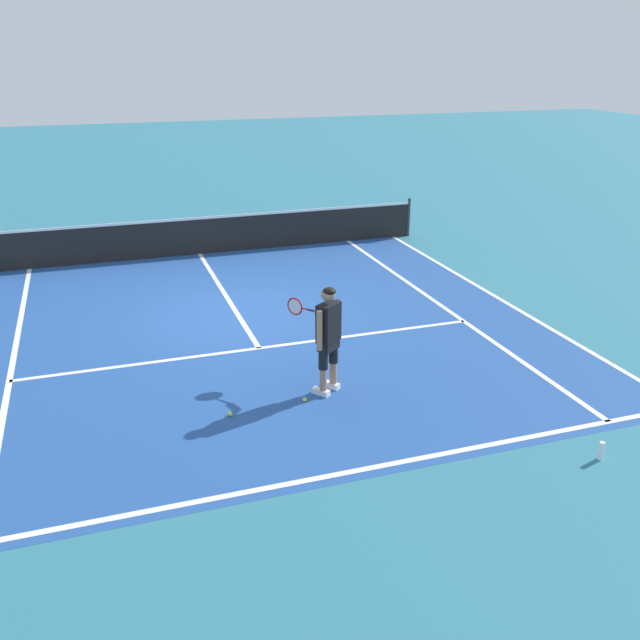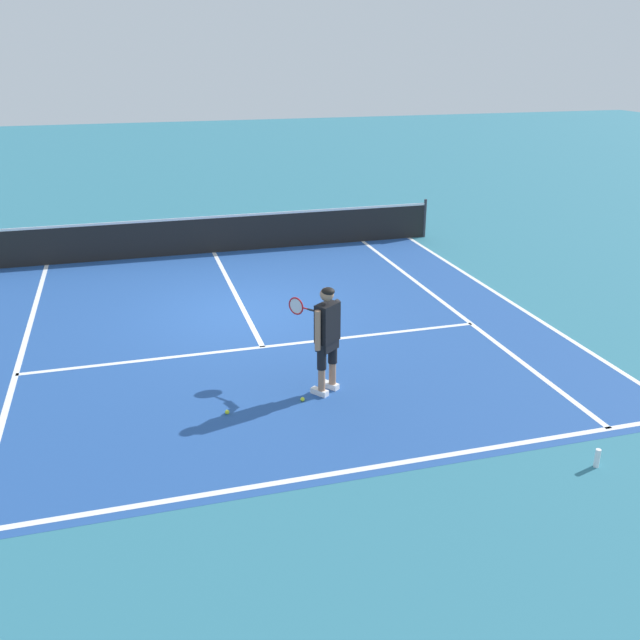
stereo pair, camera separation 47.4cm
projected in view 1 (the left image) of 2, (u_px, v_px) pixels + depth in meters
The scene contains 14 objects.
ground_plane at pixel (237, 314), 13.93m from camera, with size 80.00×80.00×0.00m, color teal.
court_inner_surface at pixel (245, 326), 13.33m from camera, with size 10.98×10.93×0.00m, color #234C93.
line_baseline at pixel (338, 474), 8.68m from camera, with size 10.98×0.10×0.01m, color white.
line_service at pixel (259, 348), 12.33m from camera, with size 8.23×0.10×0.01m, color white.
line_centre_service at pixel (224, 292), 15.15m from camera, with size 0.10×6.40×0.01m, color white.
line_singles_left at pixel (14, 354), 12.11m from camera, with size 0.10×10.53×0.01m, color white.
line_singles_right at pixel (437, 302), 14.55m from camera, with size 0.10×10.53×0.01m, color white.
line_doubles_right at pixel (494, 295), 14.96m from camera, with size 0.10×10.53×0.01m, color white.
tennis_net at pixel (198, 235), 17.80m from camera, with size 11.96×0.08×1.07m.
tennis_player at pixel (327, 332), 10.43m from camera, with size 0.63×1.20×1.71m.
tennis_ball_near_feet at pixel (322, 363), 11.69m from camera, with size 0.07×0.07×0.07m, color #CCE02D.
tennis_ball_by_baseline at pixel (230, 414), 10.05m from camera, with size 0.07×0.07×0.07m, color #CCE02D.
tennis_ball_mid_court at pixel (305, 400), 10.46m from camera, with size 0.07×0.07×0.07m, color #CCE02D.
water_bottle at pixel (601, 451), 8.96m from camera, with size 0.07×0.07×0.25m, color white.
Camera 1 is at (-2.57, -12.86, 4.98)m, focal length 38.94 mm.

